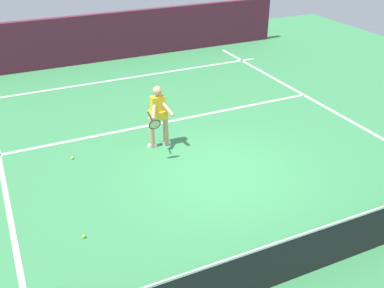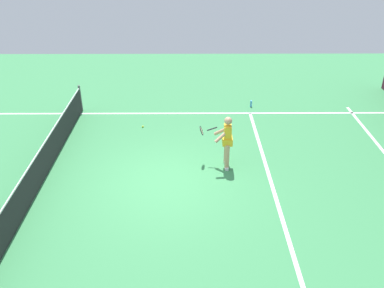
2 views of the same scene
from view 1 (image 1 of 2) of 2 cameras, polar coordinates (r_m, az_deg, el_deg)
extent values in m
plane|color=#38844C|center=(10.10, 3.75, -3.50)|extent=(23.74, 23.74, 0.00)
cube|color=#561E33|center=(17.42, -10.46, 13.13)|extent=(13.87, 0.24, 1.74)
cube|color=white|center=(15.65, -7.97, 8.26)|extent=(9.87, 0.10, 0.01)
cube|color=white|center=(12.39, -2.61, 2.93)|extent=(8.87, 0.10, 0.01)
cube|color=white|center=(12.61, 21.77, 1.28)|extent=(0.10, 16.26, 0.01)
cube|color=white|center=(9.18, -21.78, -9.45)|extent=(0.10, 16.26, 0.01)
cube|color=#232326|center=(7.69, 16.00, -12.60)|extent=(9.39, 0.02, 0.85)
cube|color=white|center=(7.41, 16.46, -9.97)|extent=(9.39, 0.02, 0.04)
cylinder|color=tan|center=(11.04, -3.33, 1.79)|extent=(0.13, 0.13, 0.78)
cylinder|color=tan|center=(10.94, -5.09, 1.44)|extent=(0.13, 0.13, 0.78)
cube|color=white|center=(11.20, -3.28, 0.19)|extent=(0.20, 0.10, 0.08)
cube|color=white|center=(11.10, -5.01, -0.17)|extent=(0.20, 0.10, 0.08)
cube|color=gold|center=(10.71, -4.33, 4.72)|extent=(0.32, 0.21, 0.52)
cube|color=gold|center=(10.79, -4.29, 3.75)|extent=(0.40, 0.29, 0.20)
sphere|color=tan|center=(10.56, -4.41, 6.71)|extent=(0.22, 0.22, 0.22)
cylinder|color=tan|center=(10.62, -3.29, 4.66)|extent=(0.28, 0.47, 0.37)
cylinder|color=tan|center=(10.53, -4.82, 4.38)|extent=(0.29, 0.47, 0.37)
cylinder|color=black|center=(10.26, -5.29, 3.44)|extent=(0.04, 0.29, 0.14)
torus|color=black|center=(10.02, -4.71, 2.47)|extent=(0.29, 0.12, 0.28)
cylinder|color=beige|center=(10.02, -4.71, 2.47)|extent=(0.24, 0.09, 0.23)
sphere|color=#D1E533|center=(8.47, -13.47, -11.24)|extent=(0.07, 0.07, 0.07)
sphere|color=#D1E533|center=(10.90, -14.84, -1.70)|extent=(0.07, 0.07, 0.07)
camera|label=2|loc=(15.96, 38.89, 26.83)|focal=39.06mm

